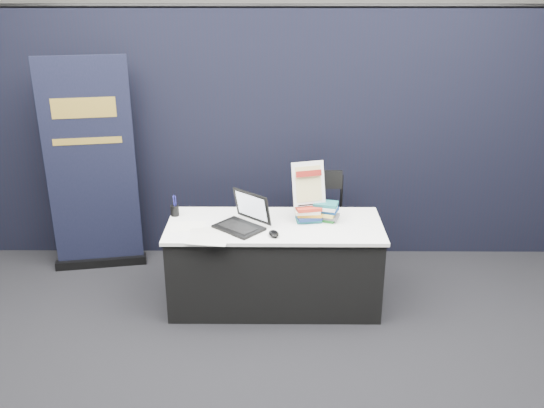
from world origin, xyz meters
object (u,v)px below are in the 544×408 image
at_px(display_table, 275,264).
at_px(book_stack_short, 325,211).
at_px(stacking_chair, 319,223).
at_px(laptop, 239,219).
at_px(book_stack_tall, 308,213).
at_px(info_sign, 309,184).
at_px(pullup_banner, 92,179).

xyz_separation_m(display_table, book_stack_short, (0.43, 0.09, 0.45)).
bearing_deg(display_table, stacking_chair, 48.10).
bearing_deg(stacking_chair, laptop, -144.26).
height_order(laptop, book_stack_short, laptop).
relative_size(display_table, stacking_chair, 1.78).
relative_size(book_stack_tall, info_sign, 0.57).
bearing_deg(pullup_banner, book_stack_tall, -27.42).
bearing_deg(book_stack_tall, book_stack_short, 6.24).
bearing_deg(book_stack_tall, laptop, -167.99).
relative_size(display_table, book_stack_tall, 8.28).
height_order(pullup_banner, stacking_chair, pullup_banner).
bearing_deg(book_stack_short, laptop, -169.15).
height_order(display_table, laptop, laptop).
xyz_separation_m(display_table, stacking_chair, (0.40, 0.45, 0.19)).
xyz_separation_m(book_stack_short, stacking_chair, (-0.03, 0.36, -0.27)).
distance_m(display_table, laptop, 0.53).
distance_m(display_table, book_stack_tall, 0.53).
bearing_deg(book_stack_tall, display_table, -165.54).
bearing_deg(pullup_banner, display_table, -32.19).
relative_size(info_sign, pullup_banner, 0.19).
bearing_deg(laptop, book_stack_tall, 53.12).
height_order(book_stack_short, stacking_chair, stacking_chair).
xyz_separation_m(book_stack_short, pullup_banner, (-2.13, 0.60, 0.07)).
bearing_deg(stacking_chair, book_stack_short, -85.64).
xyz_separation_m(book_stack_tall, info_sign, (0.00, 0.03, 0.25)).
relative_size(book_stack_short, pullup_banner, 0.11).
distance_m(pullup_banner, stacking_chair, 2.15).
bearing_deg(display_table, laptop, -170.38).
relative_size(laptop, info_sign, 1.34).
bearing_deg(info_sign, stacking_chair, 55.32).
xyz_separation_m(laptop, pullup_banner, (-1.41, 0.74, 0.09)).
relative_size(book_stack_short, info_sign, 0.58).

